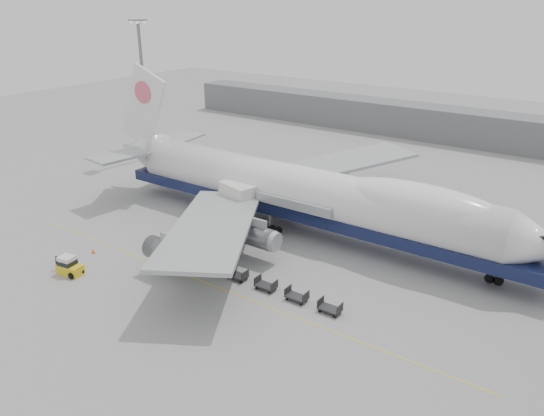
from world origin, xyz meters
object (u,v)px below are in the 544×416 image
Objects in this scene: catering_truck at (239,203)px; ground_worker at (58,263)px; airliner at (306,192)px; baggage_tug at (69,266)px.

catering_truck is 23.77m from ground_worker.
airliner reaches higher than catering_truck.
baggage_tug is 1.89m from ground_worker.
catering_truck is at bearing -22.43° from ground_worker.
airliner is at bearing 49.25° from baggage_tug.
baggage_tug reaches higher than ground_worker.
airliner is 30.18m from baggage_tug.
airliner is at bearing -33.51° from ground_worker.
catering_truck is (-8.20, -3.81, -2.16)m from airliner.
baggage_tug is 1.78× the size of ground_worker.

